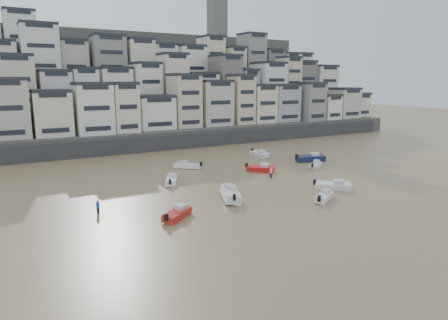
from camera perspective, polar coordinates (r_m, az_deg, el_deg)
ground at (r=35.29m, az=15.12°, el=-15.98°), size 400.00×400.00×0.00m
harbor_wall at (r=93.88m, az=-8.95°, el=2.49°), size 140.00×3.00×3.50m
hillside at (r=132.14m, az=-13.40°, el=9.75°), size 141.04×66.00×50.00m
boat_a at (r=55.71m, az=14.14°, el=-4.96°), size 5.02×3.83×1.33m
boat_b at (r=61.38m, az=15.31°, el=-3.41°), size 5.49×5.07×1.54m
boat_c at (r=54.43m, az=0.93°, el=-4.68°), size 4.69×7.27×1.89m
boat_d at (r=76.31m, az=12.96°, el=-0.56°), size 4.59×3.63×1.22m
boat_e at (r=71.05m, az=5.23°, el=-1.10°), size 4.98×4.96×1.45m
boat_f at (r=63.33m, az=-7.54°, el=-2.69°), size 3.94×5.54×1.45m
boat_g at (r=81.65m, az=12.26°, el=0.43°), size 6.81×3.65×1.77m
boat_h at (r=73.69m, az=-5.23°, el=-0.63°), size 5.22×5.09×1.50m
boat_i at (r=84.56m, az=5.11°, el=0.93°), size 2.04×5.59×1.51m
boat_j at (r=47.52m, az=-6.72°, el=-7.48°), size 5.13×4.48×1.41m
person_blue at (r=51.11m, az=-17.58°, el=-6.39°), size 0.44×0.44×1.74m
person_pink at (r=66.73m, az=6.72°, el=-1.82°), size 0.44×0.44×1.74m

